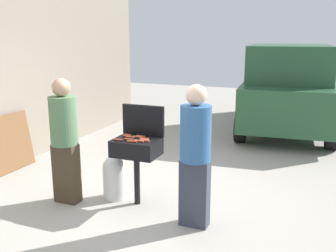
# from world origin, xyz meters

# --- Properties ---
(ground_plane) EXTENTS (24.00, 24.00, 0.00)m
(ground_plane) POSITION_xyz_m (0.00, 0.00, 0.00)
(ground_plane) COLOR #9E998E
(house_wall_side) EXTENTS (0.24, 8.00, 3.19)m
(house_wall_side) POSITION_xyz_m (-2.86, 1.00, 1.60)
(house_wall_side) COLOR gray
(house_wall_side) RESTS_ON ground
(bbq_grill) EXTENTS (0.60, 0.44, 0.91)m
(bbq_grill) POSITION_xyz_m (-0.03, -0.05, 0.77)
(bbq_grill) COLOR black
(bbq_grill) RESTS_ON ground
(grill_lid_open) EXTENTS (0.60, 0.05, 0.42)m
(grill_lid_open) POSITION_xyz_m (-0.03, 0.17, 1.12)
(grill_lid_open) COLOR black
(grill_lid_open) RESTS_ON bbq_grill
(hot_dog_0) EXTENTS (0.13, 0.03, 0.03)m
(hot_dog_0) POSITION_xyz_m (0.05, -0.14, 0.92)
(hot_dog_0) COLOR #C6593D
(hot_dog_0) RESTS_ON bbq_grill
(hot_dog_1) EXTENTS (0.13, 0.03, 0.03)m
(hot_dog_1) POSITION_xyz_m (0.07, -0.02, 0.92)
(hot_dog_1) COLOR #AD4228
(hot_dog_1) RESTS_ON bbq_grill
(hot_dog_2) EXTENTS (0.13, 0.03, 0.03)m
(hot_dog_2) POSITION_xyz_m (-0.22, -0.19, 0.92)
(hot_dog_2) COLOR #B74C33
(hot_dog_2) RESTS_ON bbq_grill
(hot_dog_3) EXTENTS (0.13, 0.04, 0.03)m
(hot_dog_3) POSITION_xyz_m (-0.22, 0.06, 0.92)
(hot_dog_3) COLOR #AD4228
(hot_dog_3) RESTS_ON bbq_grill
(hot_dog_4) EXTENTS (0.13, 0.04, 0.03)m
(hot_dog_4) POSITION_xyz_m (0.09, -0.06, 0.92)
(hot_dog_4) COLOR #C6593D
(hot_dog_4) RESTS_ON bbq_grill
(hot_dog_5) EXTENTS (0.13, 0.04, 0.03)m
(hot_dog_5) POSITION_xyz_m (-0.02, -0.20, 0.92)
(hot_dog_5) COLOR #AD4228
(hot_dog_5) RESTS_ON bbq_grill
(hot_dog_6) EXTENTS (0.13, 0.03, 0.03)m
(hot_dog_6) POSITION_xyz_m (-0.05, 0.03, 0.92)
(hot_dog_6) COLOR #C6593D
(hot_dog_6) RESTS_ON bbq_grill
(hot_dog_7) EXTENTS (0.13, 0.03, 0.03)m
(hot_dog_7) POSITION_xyz_m (-0.02, 0.07, 0.92)
(hot_dog_7) COLOR #AD4228
(hot_dog_7) RESTS_ON bbq_grill
(hot_dog_8) EXTENTS (0.13, 0.03, 0.03)m
(hot_dog_8) POSITION_xyz_m (0.12, -0.11, 0.92)
(hot_dog_8) COLOR #AD4228
(hot_dog_8) RESTS_ON bbq_grill
(hot_dog_9) EXTENTS (0.13, 0.04, 0.03)m
(hot_dog_9) POSITION_xyz_m (-0.10, -0.12, 0.92)
(hot_dog_9) COLOR #C6593D
(hot_dog_9) RESTS_ON bbq_grill
(hot_dog_10) EXTENTS (0.13, 0.04, 0.03)m
(hot_dog_10) POSITION_xyz_m (-0.19, 0.01, 0.92)
(hot_dog_10) COLOR #AD4228
(hot_dog_10) RESTS_ON bbq_grill
(hot_dog_11) EXTENTS (0.13, 0.04, 0.03)m
(hot_dog_11) POSITION_xyz_m (-0.13, -0.02, 0.92)
(hot_dog_11) COLOR #C6593D
(hot_dog_11) RESTS_ON bbq_grill
(propane_tank) EXTENTS (0.32, 0.32, 0.62)m
(propane_tank) POSITION_xyz_m (-0.41, -0.00, 0.32)
(propane_tank) COLOR silver
(propane_tank) RESTS_ON ground
(person_left) EXTENTS (0.36, 0.36, 1.70)m
(person_left) POSITION_xyz_m (-0.95, -0.35, 0.92)
(person_left) COLOR #3F3323
(person_left) RESTS_ON ground
(person_right) EXTENTS (0.36, 0.36, 1.71)m
(person_right) POSITION_xyz_m (0.88, -0.33, 0.93)
(person_right) COLOR #333847
(person_right) RESTS_ON ground
(parked_minivan) EXTENTS (2.33, 4.54, 2.02)m
(parked_minivan) POSITION_xyz_m (1.42, 5.09, 1.03)
(parked_minivan) COLOR #234C2D
(parked_minivan) RESTS_ON ground
(leaning_board) EXTENTS (0.17, 0.90, 0.95)m
(leaning_board) POSITION_xyz_m (-2.61, 0.37, 0.48)
(leaning_board) COLOR brown
(leaning_board) RESTS_ON ground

